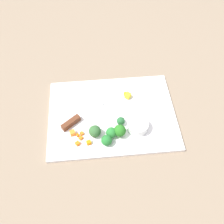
{
  "coord_description": "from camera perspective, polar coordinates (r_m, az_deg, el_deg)",
  "views": [
    {
      "loc": [
        -0.05,
        -0.52,
        0.78
      ],
      "look_at": [
        0.0,
        0.0,
        0.02
      ],
      "focal_mm": 39.57,
      "sensor_mm": 36.0,
      "label": 1
    }
  ],
  "objects": [
    {
      "name": "ground_plane",
      "position": [
        0.94,
        0.0,
        -0.76
      ],
      "size": [
        4.0,
        4.0,
        0.0
      ],
      "primitive_type": "plane",
      "color": "gray"
    },
    {
      "name": "carrot_dice_3",
      "position": [
        0.89,
        -9.1,
        -4.78
      ],
      "size": [
        0.02,
        0.02,
        0.02
      ],
      "primitive_type": "cube",
      "rotation": [
        0.0,
        0.0,
        1.87
      ],
      "color": "orange",
      "rests_on": "cutting_board"
    },
    {
      "name": "cutting_board",
      "position": [
        0.94,
        0.0,
        -0.56
      ],
      "size": [
        0.47,
        0.35,
        0.01
      ],
      "primitive_type": "cube",
      "color": "white",
      "rests_on": "ground_plane"
    },
    {
      "name": "carrot_dice_4",
      "position": [
        0.87,
        -7.96,
        -7.2
      ],
      "size": [
        0.02,
        0.02,
        0.01
      ],
      "primitive_type": "cube",
      "rotation": [
        0.0,
        0.0,
        2.2
      ],
      "color": "orange",
      "rests_on": "cutting_board"
    },
    {
      "name": "carrot_dice_2",
      "position": [
        0.89,
        -7.95,
        -5.31
      ],
      "size": [
        0.01,
        0.01,
        0.01
      ],
      "primitive_type": "cube",
      "rotation": [
        0.0,
        0.0,
        1.84
      ],
      "color": "orange",
      "rests_on": "cutting_board"
    },
    {
      "name": "carrot_dice_1",
      "position": [
        0.88,
        -7.23,
        -5.97
      ],
      "size": [
        0.02,
        0.02,
        0.01
      ],
      "primitive_type": "cube",
      "rotation": [
        0.0,
        0.0,
        0.67
      ],
      "color": "orange",
      "rests_on": "cutting_board"
    },
    {
      "name": "pepper_dice_1",
      "position": [
        0.98,
        3.16,
        4.21
      ],
      "size": [
        0.02,
        0.01,
        0.01
      ],
      "primitive_type": "cube",
      "rotation": [
        0.0,
        0.0,
        2.83
      ],
      "color": "yellow",
      "rests_on": "cutting_board"
    },
    {
      "name": "chef_knife",
      "position": [
        0.93,
        -6.4,
        -0.35
      ],
      "size": [
        0.29,
        0.23,
        0.02
      ],
      "rotation": [
        0.0,
        0.0,
        0.65
      ],
      "color": "silver",
      "rests_on": "cutting_board"
    },
    {
      "name": "carrot_dice_0",
      "position": [
        0.89,
        -7.0,
        -4.93
      ],
      "size": [
        0.02,
        0.02,
        0.01
      ],
      "primitive_type": "cube",
      "rotation": [
        0.0,
        0.0,
        0.49
      ],
      "color": "orange",
      "rests_on": "cutting_board"
    },
    {
      "name": "broccoli_floret_0",
      "position": [
        0.87,
        -3.97,
        -4.46
      ],
      "size": [
        0.04,
        0.04,
        0.04
      ],
      "color": "#8BAB5E",
      "rests_on": "cutting_board"
    },
    {
      "name": "broccoli_floret_1",
      "position": [
        0.86,
        1.82,
        -4.33
      ],
      "size": [
        0.04,
        0.04,
        0.05
      ],
      "color": "#8BAD55",
      "rests_on": "cutting_board"
    },
    {
      "name": "pepper_dice_0",
      "position": [
        0.97,
        3.68,
        3.78
      ],
      "size": [
        0.03,
        0.03,
        0.02
      ],
      "primitive_type": "cube",
      "rotation": [
        0.0,
        0.0,
        0.8
      ],
      "color": "yellow",
      "rests_on": "cutting_board"
    },
    {
      "name": "broccoli_floret_2",
      "position": [
        0.89,
        2.04,
        -2.1
      ],
      "size": [
        0.03,
        0.03,
        0.03
      ],
      "color": "#88B25C",
      "rests_on": "cutting_board"
    },
    {
      "name": "prep_bowl",
      "position": [
        0.89,
        5.96,
        -3.16
      ],
      "size": [
        0.07,
        0.07,
        0.03
      ],
      "primitive_type": "cylinder",
      "color": "white",
      "rests_on": "cutting_board"
    },
    {
      "name": "carrot_dice_5",
      "position": [
        0.86,
        -5.38,
        -7.04
      ],
      "size": [
        0.02,
        0.02,
        0.01
      ],
      "primitive_type": "cube",
      "rotation": [
        0.0,
        0.0,
        1.82
      ],
      "color": "orange",
      "rests_on": "cutting_board"
    },
    {
      "name": "broccoli_floret_3",
      "position": [
        0.86,
        -0.17,
        -4.78
      ],
      "size": [
        0.04,
        0.04,
        0.04
      ],
      "color": "#8CC267",
      "rests_on": "cutting_board"
    },
    {
      "name": "broccoli_floret_4",
      "position": [
        0.85,
        -1.27,
        -6.58
      ],
      "size": [
        0.04,
        0.04,
        0.04
      ],
      "color": "#83C16A",
      "rests_on": "cutting_board"
    }
  ]
}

